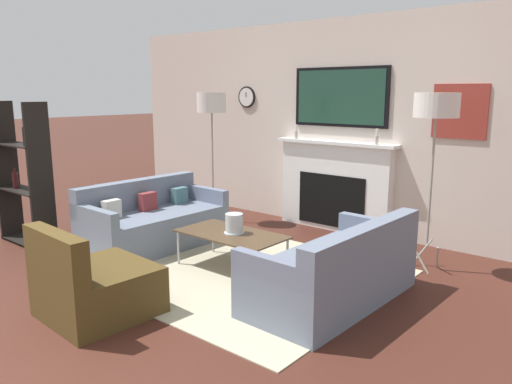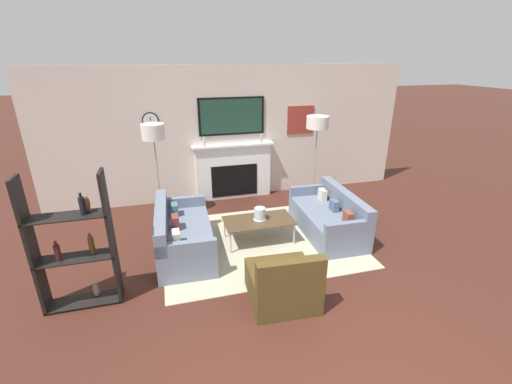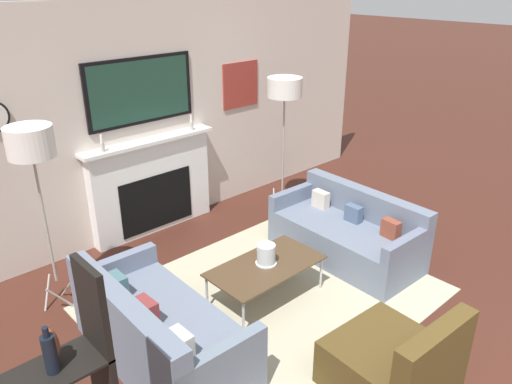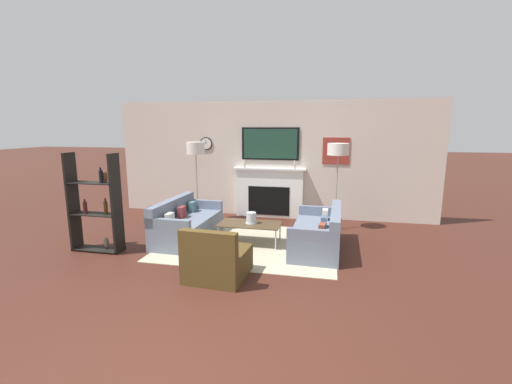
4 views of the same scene
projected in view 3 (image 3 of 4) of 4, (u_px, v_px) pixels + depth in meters
The scene contains 9 objects.
fireplace_wall at pixel (144, 132), 5.81m from camera, with size 7.54×0.28×2.70m.
area_rug at pixel (268, 299), 4.89m from camera, with size 3.08×2.43×0.01m.
couch_left at pixel (158, 333), 4.01m from camera, with size 0.85×1.67×0.76m.
couch_right at pixel (348, 234), 5.55m from camera, with size 0.84×1.68×0.73m.
armchair at pixel (394, 366), 3.72m from camera, with size 0.84×0.86×0.77m.
coffee_table at pixel (266, 267), 4.76m from camera, with size 1.12×0.60×0.38m.
hurricane_candle at pixel (266, 255), 4.74m from camera, with size 0.21×0.21×0.20m.
floor_lamp_left at pixel (30, 145), 4.17m from camera, with size 0.39×0.39×1.79m.
floor_lamp_right at pixel (285, 89), 6.05m from camera, with size 0.43×0.43×1.79m.
Camera 3 is at (-2.84, 0.20, 2.94)m, focal length 35.00 mm.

